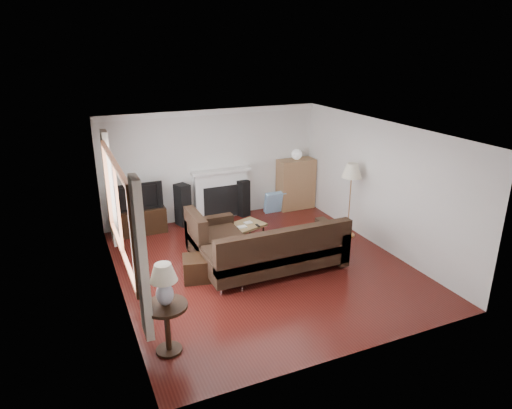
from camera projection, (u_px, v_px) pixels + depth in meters
name	position (u px, v px, depth m)	size (l,w,h in m)	color
room	(263.00, 202.00, 7.95)	(5.10, 5.60, 2.54)	#491410
window	(118.00, 209.00, 6.75)	(0.12, 2.74, 1.54)	#945737
curtain_near	(142.00, 260.00, 5.51)	(0.10, 0.35, 2.10)	beige
curtain_far	(110.00, 189.00, 8.13)	(0.10, 0.35, 2.10)	beige
fireplace	(221.00, 194.00, 10.51)	(1.40, 0.26, 1.15)	white
tv_stand	(139.00, 221.00, 9.74)	(1.10, 0.49, 0.55)	black
television	(137.00, 195.00, 9.55)	(1.02, 0.13, 0.59)	black
speaker_left	(183.00, 205.00, 10.09)	(0.26, 0.31, 0.94)	black
speaker_right	(243.00, 198.00, 10.67)	(0.24, 0.29, 0.86)	black
bookshelf	(296.00, 184.00, 11.10)	(0.89, 0.42, 1.22)	#956B45
globe_lamp	(297.00, 154.00, 10.85)	(0.25, 0.25, 0.25)	white
sectional_sofa	(276.00, 248.00, 8.05)	(2.73, 2.00, 0.88)	black
coffee_table	(241.00, 235.00, 9.23)	(0.99, 0.54, 0.39)	olive
footstool	(197.00, 268.00, 7.85)	(0.48, 0.48, 0.41)	black
floor_lamp	(350.00, 200.00, 9.41)	(0.41, 0.41, 1.58)	#B0743D
side_table	(168.00, 328.00, 5.97)	(0.57, 0.57, 0.71)	black
table_lamp	(164.00, 285.00, 5.75)	(0.35, 0.35, 0.57)	silver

